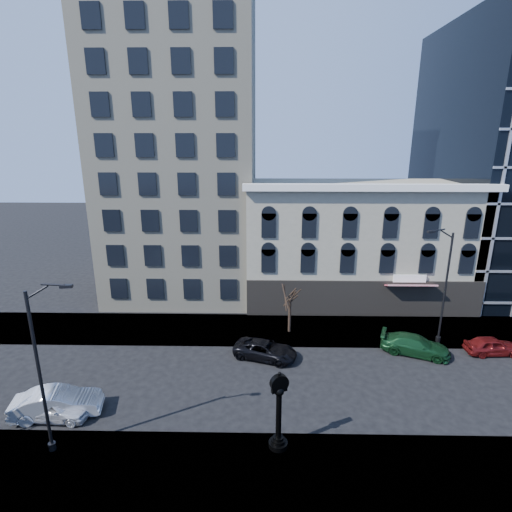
{
  "coord_description": "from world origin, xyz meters",
  "views": [
    {
      "loc": [
        2.53,
        -23.97,
        16.26
      ],
      "look_at": [
        2.0,
        4.0,
        8.0
      ],
      "focal_mm": 28.0,
      "sensor_mm": 36.0,
      "label": 1
    }
  ],
  "objects_px": {
    "street_lamp_near": "(46,326)",
    "car_near_b": "(57,403)",
    "car_near_a": "(54,408)",
    "street_clock": "(279,414)"
  },
  "relations": [
    {
      "from": "street_clock",
      "to": "car_near_a",
      "type": "distance_m",
      "value": 13.66
    },
    {
      "from": "street_clock",
      "to": "car_near_b",
      "type": "xyz_separation_m",
      "value": [
        -13.33,
        2.47,
        -1.36
      ]
    },
    {
      "from": "street_clock",
      "to": "car_near_b",
      "type": "height_order",
      "value": "street_clock"
    },
    {
      "from": "street_lamp_near",
      "to": "car_near_a",
      "type": "height_order",
      "value": "street_lamp_near"
    },
    {
      "from": "street_clock",
      "to": "street_lamp_near",
      "type": "xyz_separation_m",
      "value": [
        -11.49,
        -0.38,
        5.24
      ]
    },
    {
      "from": "street_lamp_near",
      "to": "car_near_a",
      "type": "distance_m",
      "value": 7.44
    },
    {
      "from": "street_lamp_near",
      "to": "car_near_b",
      "type": "bearing_deg",
      "value": 115.26
    },
    {
      "from": "street_lamp_near",
      "to": "car_near_a",
      "type": "relative_size",
      "value": 2.26
    },
    {
      "from": "street_clock",
      "to": "street_lamp_near",
      "type": "relative_size",
      "value": 0.48
    },
    {
      "from": "car_near_a",
      "to": "street_clock",
      "type": "bearing_deg",
      "value": -96.94
    }
  ]
}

